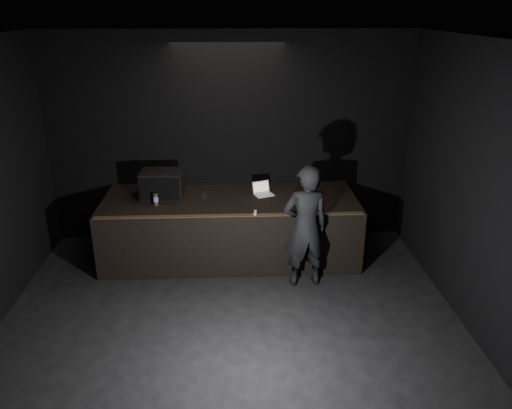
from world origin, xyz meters
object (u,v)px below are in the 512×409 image
Objects in this scene: stage_monitor at (162,184)px; person at (306,227)px; stage_riser at (231,227)px; beer_can at (156,199)px; laptop at (263,191)px.

person is at bearing -24.48° from stage_monitor.
beer_can is (-1.13, -0.24, 0.59)m from stage_riser.
person is at bearing -41.50° from stage_riser.
stage_riser is 1.29m from beer_can.
stage_riser is 0.78m from laptop.
laptop is at bearing 13.25° from beer_can.
laptop is 1.70m from beer_can.
stage_monitor is 0.36m from beer_can.
person reaches higher than stage_riser.
person reaches higher than stage_monitor.
beer_can is at bearing -25.95° from person.
person is at bearing -17.95° from beer_can.
stage_monitor is 1.60m from laptop.
stage_riser is at bearing -49.51° from person.
person is (1.07, -0.95, 0.41)m from stage_riser.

